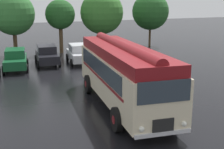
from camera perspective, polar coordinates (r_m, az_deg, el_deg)
ground_plane at (r=16.82m, az=5.00°, el=-6.04°), size 120.00×120.00×0.00m
vintage_bus at (r=16.51m, az=2.02°, el=0.50°), size 3.66×10.32×3.49m
car_near_left at (r=26.49m, az=-17.23°, el=2.69°), size 2.40×4.40×1.66m
car_mid_left at (r=27.82m, az=-11.81°, el=3.55°), size 2.25×4.34×1.66m
car_mid_right at (r=28.07m, az=-6.06°, el=3.85°), size 2.32×4.37×1.66m
car_far_right at (r=28.29m, az=-0.71°, el=4.01°), size 2.18×4.31×1.66m
tree_left_of_centre at (r=32.29m, az=-17.45°, el=10.53°), size 4.17×4.17×6.26m
tree_centre at (r=33.14m, az=-9.65°, el=10.82°), size 3.06×3.06×5.54m
tree_right_of_centre at (r=34.45m, az=-1.79°, el=11.23°), size 4.66×4.66×6.45m
tree_far_right at (r=37.93m, az=7.13°, el=11.26°), size 4.35×4.35×6.25m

